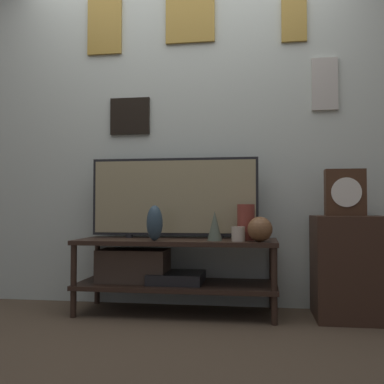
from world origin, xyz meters
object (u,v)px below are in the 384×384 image
(television, at_px, (174,197))
(vase_slim_bronze, at_px, (215,226))
(mantel_clock, at_px, (345,192))
(vase_round_glass, at_px, (260,229))
(vase_tall_ceramic, at_px, (246,222))
(candle_jar, at_px, (238,234))
(vase_urn_stoneware, at_px, (155,223))

(television, bearing_deg, vase_slim_bronze, -33.96)
(vase_slim_bronze, bearing_deg, mantel_clock, 8.09)
(vase_round_glass, bearing_deg, vase_tall_ceramic, 125.14)
(television, bearing_deg, mantel_clock, -4.47)
(vase_tall_ceramic, distance_m, mantel_clock, 0.67)
(vase_round_glass, distance_m, candle_jar, 0.14)
(vase_round_glass, distance_m, mantel_clock, 0.62)
(vase_round_glass, relative_size, vase_tall_ceramic, 0.67)
(vase_tall_ceramic, distance_m, candle_jar, 0.14)
(vase_urn_stoneware, xyz_separation_m, vase_slim_bronze, (0.39, 0.06, -0.02))
(vase_round_glass, xyz_separation_m, candle_jar, (-0.14, 0.02, -0.03))
(television, bearing_deg, vase_tall_ceramic, -13.91)
(vase_round_glass, bearing_deg, candle_jar, 172.69)
(television, bearing_deg, vase_round_glass, -23.04)
(mantel_clock, bearing_deg, candle_jar, -167.79)
(candle_jar, relative_size, mantel_clock, 0.31)
(vase_urn_stoneware, height_order, vase_tall_ceramic, vase_tall_ceramic)
(television, bearing_deg, candle_jar, -27.16)
(vase_slim_bronze, bearing_deg, vase_urn_stoneware, -171.88)
(television, distance_m, vase_slim_bronze, 0.42)
(mantel_clock, bearing_deg, vase_urn_stoneware, -171.90)
(vase_round_glass, height_order, vase_tall_ceramic, vase_tall_ceramic)
(vase_tall_ceramic, height_order, candle_jar, vase_tall_ceramic)
(television, height_order, vase_round_glass, television)
(vase_slim_bronze, relative_size, vase_tall_ceramic, 0.81)
(vase_urn_stoneware, bearing_deg, television, 73.76)
(vase_slim_bronze, bearing_deg, candle_jar, -10.69)
(vase_slim_bronze, bearing_deg, vase_round_glass, -9.11)
(vase_round_glass, bearing_deg, mantel_clock, 16.82)
(television, relative_size, vase_slim_bronze, 6.20)
(vase_urn_stoneware, height_order, mantel_clock, mantel_clock)
(vase_urn_stoneware, distance_m, vase_tall_ceramic, 0.60)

